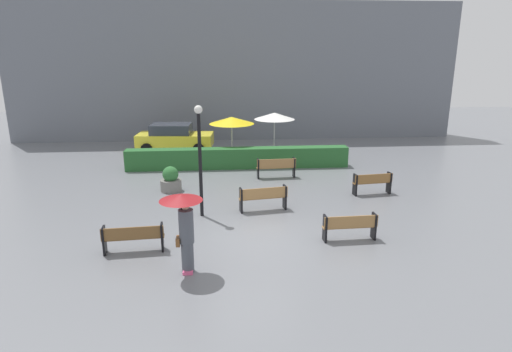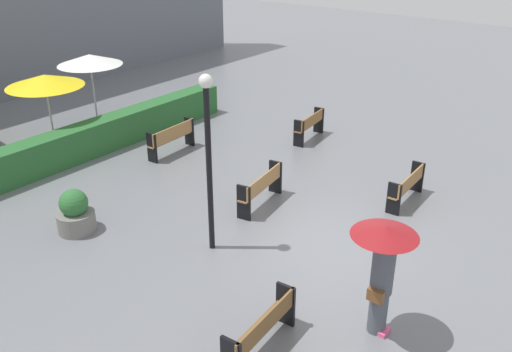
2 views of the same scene
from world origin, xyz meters
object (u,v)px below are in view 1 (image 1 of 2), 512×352
object	(u,v)px
bench_far_right	(373,182)
planter_pot	(171,180)
bench_back_row	(276,166)
bench_mid_center	(263,197)
lamp_post	(200,150)
patio_umbrella_yellow	(232,120)
parked_car	(174,137)
patio_umbrella_white	(274,116)
bench_near_right	(350,225)
bench_near_left	(133,237)
pedestrian_with_umbrella	(184,220)

from	to	relation	value
bench_far_right	planter_pot	world-z (taller)	planter_pot
bench_back_row	planter_pot	xyz separation A→B (m)	(-4.52, -1.54, -0.09)
bench_mid_center	planter_pot	world-z (taller)	planter_pot
bench_back_row	lamp_post	bearing A→B (deg)	-125.33
patio_umbrella_yellow	parked_car	xyz separation A→B (m)	(-3.20, 2.54, -1.30)
bench_mid_center	lamp_post	world-z (taller)	lamp_post
bench_back_row	planter_pot	size ratio (longest dim) A/B	1.72
bench_back_row	patio_umbrella_white	xyz separation A→B (m)	(0.40, 4.20, 1.65)
bench_mid_center	bench_far_right	xyz separation A→B (m)	(4.51, 1.50, -0.01)
bench_mid_center	patio_umbrella_white	xyz separation A→B (m)	(1.38, 8.33, 1.65)
bench_near_right	lamp_post	xyz separation A→B (m)	(-4.54, 2.44, 1.87)
bench_mid_center	patio_umbrella_yellow	world-z (taller)	patio_umbrella_yellow
planter_pot	patio_umbrella_yellow	distance (m)	5.75
bench_near_right	bench_near_left	world-z (taller)	bench_near_right
pedestrian_with_umbrella	parked_car	xyz separation A→B (m)	(-1.68, 14.29, -0.62)
bench_near_right	bench_far_right	size ratio (longest dim) A/B	1.04
bench_mid_center	patio_umbrella_white	distance (m)	8.60
bench_back_row	patio_umbrella_yellow	distance (m)	4.11
bench_back_row	parked_car	xyz separation A→B (m)	(-5.09, 5.83, 0.28)
bench_near_right	parked_car	world-z (taller)	parked_car
parked_car	bench_near_right	bearing A→B (deg)	-63.00
bench_near_right	lamp_post	size ratio (longest dim) A/B	0.43
bench_far_right	lamp_post	world-z (taller)	lamp_post
patio_umbrella_white	bench_far_right	bearing A→B (deg)	-65.34
bench_near_left	bench_back_row	distance (m)	8.76
pedestrian_with_umbrella	bench_back_row	bearing A→B (deg)	68.06
bench_near_left	bench_mid_center	bearing A→B (deg)	37.51
bench_mid_center	bench_back_row	size ratio (longest dim) A/B	0.99
bench_near_left	planter_pot	world-z (taller)	planter_pot
planter_pot	lamp_post	world-z (taller)	lamp_post
lamp_post	bench_far_right	bearing A→B (deg)	15.22
patio_umbrella_yellow	bench_mid_center	bearing A→B (deg)	-82.96
parked_car	bench_near_left	bearing A→B (deg)	-89.50
bench_near_left	planter_pot	xyz separation A→B (m)	(0.45, 5.66, -0.04)
bench_near_left	bench_back_row	xyz separation A→B (m)	(4.98, 7.21, 0.05)
bench_near_right	bench_near_left	size ratio (longest dim) A/B	0.95
bench_mid_center	patio_umbrella_yellow	distance (m)	7.64
bench_mid_center	patio_umbrella_white	world-z (taller)	patio_umbrella_white
bench_far_right	parked_car	distance (m)	12.09
pedestrian_with_umbrella	patio_umbrella_white	world-z (taller)	patio_umbrella_white
planter_pot	patio_umbrella_white	world-z (taller)	patio_umbrella_white
pedestrian_with_umbrella	planter_pot	distance (m)	7.08
patio_umbrella_yellow	patio_umbrella_white	distance (m)	2.47
bench_near_left	bench_near_right	bearing A→B (deg)	2.83
planter_pot	bench_near_right	bearing A→B (deg)	-42.14
lamp_post	patio_umbrella_white	size ratio (longest dim) A/B	1.63
bench_near_left	bench_far_right	distance (m)	9.67
bench_near_right	bench_near_left	distance (m)	6.37
bench_mid_center	bench_back_row	distance (m)	4.25
bench_near_right	pedestrian_with_umbrella	distance (m)	5.13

